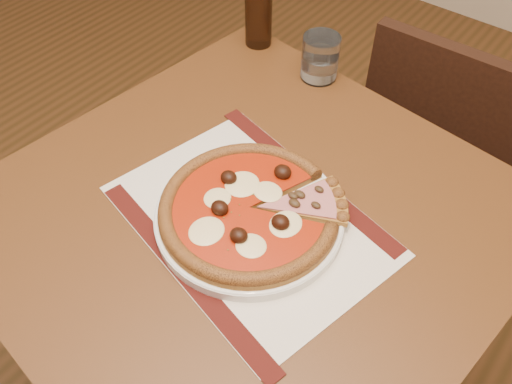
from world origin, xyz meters
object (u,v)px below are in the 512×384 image
chair_far (441,147)px  plate (249,216)px  pizza (249,209)px  bottle (259,11)px  table (249,247)px  water_glass (320,57)px

chair_far → plate: size_ratio=2.65×
pizza → bottle: bottle is taller
table → bottle: bearing=126.0°
pizza → bottle: (-0.30, 0.41, 0.05)m
chair_far → bottle: size_ratio=4.09×
chair_far → pizza: pizza is taller
chair_far → plate: chair_far is taller
chair_far → plate: (-0.09, -0.68, 0.30)m
plate → chair_far: bearing=82.1°
chair_far → plate: bearing=80.7°
plate → pizza: pizza is taller
chair_far → plate: 0.75m
plate → water_glass: bearing=107.9°
chair_far → bottle: bottle is taller
table → water_glass: water_glass is taller
table → water_glass: size_ratio=9.58×
table → pizza: bearing=-48.6°
water_glass → pizza: bearing=-72.1°
plate → table: bearing=132.1°
chair_far → pizza: (-0.09, -0.68, 0.32)m
table → chair_far: chair_far is taller
table → bottle: size_ratio=4.50×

